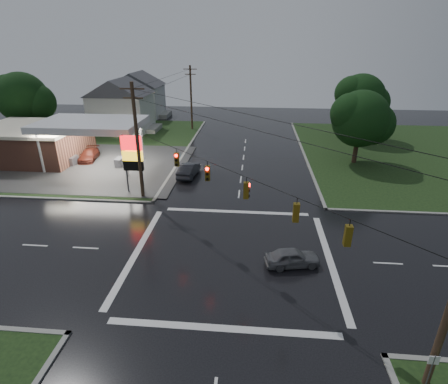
# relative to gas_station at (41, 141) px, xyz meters

# --- Properties ---
(ground) EXTENTS (120.00, 120.00, 0.00)m
(ground) POSITION_rel_gas_station_xyz_m (25.68, -19.70, -2.55)
(ground) COLOR black
(ground) RESTS_ON ground
(grass_nw) EXTENTS (36.00, 36.00, 0.08)m
(grass_nw) POSITION_rel_gas_station_xyz_m (-0.32, 6.30, -2.51)
(grass_nw) COLOR black
(grass_nw) RESTS_ON ground
(grass_ne) EXTENTS (36.00, 36.00, 0.08)m
(grass_ne) POSITION_rel_gas_station_xyz_m (51.68, 6.30, -2.51)
(grass_ne) COLOR black
(grass_ne) RESTS_ON ground
(gas_station) EXTENTS (26.20, 18.00, 5.60)m
(gas_station) POSITION_rel_gas_station_xyz_m (0.00, 0.00, 0.00)
(gas_station) COLOR #2D2D2D
(gas_station) RESTS_ON ground
(pylon_sign) EXTENTS (2.00, 0.35, 6.00)m
(pylon_sign) POSITION_rel_gas_station_xyz_m (15.18, -9.20, 1.46)
(pylon_sign) COLOR #59595E
(pylon_sign) RESTS_ON ground
(utility_pole_nw) EXTENTS (2.20, 0.32, 11.00)m
(utility_pole_nw) POSITION_rel_gas_station_xyz_m (16.18, -10.20, 3.17)
(utility_pole_nw) COLOR #382619
(utility_pole_nw) RESTS_ON ground
(utility_pole_n) EXTENTS (2.20, 0.32, 10.50)m
(utility_pole_n) POSITION_rel_gas_station_xyz_m (16.18, 18.30, 2.92)
(utility_pole_n) COLOR #382619
(utility_pole_n) RESTS_ON ground
(traffic_signals) EXTENTS (26.87, 26.87, 1.47)m
(traffic_signals) POSITION_rel_gas_station_xyz_m (25.69, -19.72, 3.93)
(traffic_signals) COLOR black
(traffic_signals) RESTS_ON ground
(house_near) EXTENTS (11.05, 8.48, 8.60)m
(house_near) POSITION_rel_gas_station_xyz_m (4.73, 16.30, 1.86)
(house_near) COLOR silver
(house_near) RESTS_ON ground
(house_far) EXTENTS (11.05, 8.48, 8.60)m
(house_far) POSITION_rel_gas_station_xyz_m (3.73, 28.30, 1.86)
(house_far) COLOR silver
(house_far) RESTS_ON ground
(tree_nw_behind) EXTENTS (8.93, 7.60, 10.00)m
(tree_nw_behind) POSITION_rel_gas_station_xyz_m (-8.17, 10.29, 3.63)
(tree_nw_behind) COLOR black
(tree_nw_behind) RESTS_ON ground
(tree_ne_near) EXTENTS (7.99, 6.80, 8.98)m
(tree_ne_near) POSITION_rel_gas_station_xyz_m (39.82, 2.29, 3.01)
(tree_ne_near) COLOR black
(tree_ne_near) RESTS_ON ground
(tree_ne_far) EXTENTS (8.46, 7.20, 9.80)m
(tree_ne_far) POSITION_rel_gas_station_xyz_m (42.83, 14.29, 3.63)
(tree_ne_far) COLOR black
(tree_ne_far) RESTS_ON ground
(car_north) EXTENTS (2.09, 4.77, 1.53)m
(car_north) POSITION_rel_gas_station_xyz_m (19.70, -4.14, -1.78)
(car_north) COLOR #212429
(car_north) RESTS_ON ground
(car_crossing) EXTENTS (3.99, 2.25, 1.28)m
(car_crossing) POSITION_rel_gas_station_xyz_m (29.91, -20.53, -1.91)
(car_crossing) COLOR slate
(car_crossing) RESTS_ON ground
(car_pump) EXTENTS (2.65, 4.94, 1.36)m
(car_pump) POSITION_rel_gas_station_xyz_m (5.84, 0.37, -1.87)
(car_pump) COLOR #4C1911
(car_pump) RESTS_ON ground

